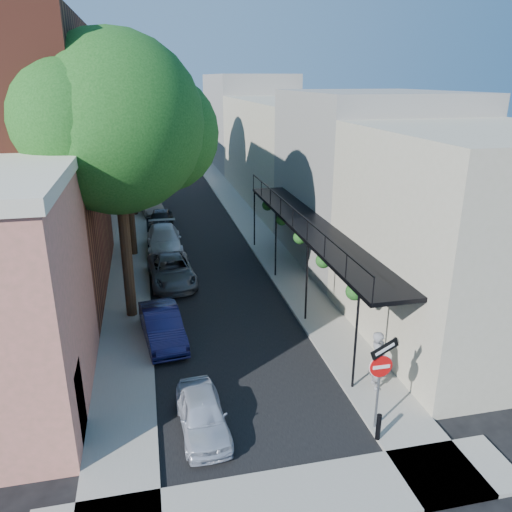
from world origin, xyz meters
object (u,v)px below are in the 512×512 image
parked_car_e (161,220)px  oak_mid (130,129)px  sign_post (381,370)px  pedestrian (377,360)px  parked_car_d (164,240)px  oak_far (132,99)px  bollard (378,427)px  parked_car_c (172,271)px  parked_car_a (202,414)px  parked_car_b (162,326)px  oak_near (127,127)px  parked_car_f (151,205)px

parked_car_e → oak_mid: bearing=-99.3°
sign_post → pedestrian: size_ratio=1.49×
parked_car_d → oak_far: bearing=98.4°
bollard → parked_car_e: parked_car_e is taller
bollard → pedestrian: (1.02, 2.33, 0.60)m
parked_car_c → pedestrian: pedestrian is taller
sign_post → bollard: size_ratio=3.74×
oak_mid → oak_far: size_ratio=0.86×
parked_car_a → pedestrian: bearing=4.9°
oak_mid → parked_car_d: (1.39, 0.20, -6.36)m
oak_mid → oak_far: 9.12m
parked_car_a → pedestrian: size_ratio=1.63×
parked_car_b → pedestrian: (6.62, -4.77, 0.48)m
parked_car_d → parked_car_e: bearing=90.2°
oak_near → parked_car_c: oak_near is taller
bollard → oak_mid: size_ratio=0.08×
oak_far → parked_car_f: oak_far is taller
parked_car_c → pedestrian: (5.91, -10.59, 0.48)m
bollard → parked_car_c: bearing=110.7°
oak_near → parked_car_f: bearing=87.4°
parked_car_e → parked_car_f: 4.23m
parked_car_b → parked_car_c: parked_car_b is taller
parked_car_b → parked_car_c: (0.71, 5.82, -0.00)m
sign_post → bollard: (-0.16, -0.47, -1.52)m
oak_near → parked_car_a: oak_near is taller
bollard → parked_car_b: (-5.60, 7.10, 0.13)m
parked_car_b → parked_car_a: bearing=-87.7°
pedestrian → parked_car_f: bearing=21.4°
bollard → parked_car_f: bearing=101.8°
bollard → parked_car_b: parked_car_b is taller
oak_far → parked_car_b: oak_far is taller
parked_car_d → pedestrian: bearing=-69.0°
oak_mid → parked_car_a: bearing=-84.0°
pedestrian → parked_car_d: bearing=27.4°
oak_mid → parked_car_c: oak_mid is taller
bollard → parked_car_c: parked_car_c is taller
oak_near → parked_car_e: (1.31, 12.77, -7.23)m
sign_post → parked_car_b: 8.89m
oak_far → parked_car_a: 26.40m
oak_mid → parked_car_b: bearing=-85.6°
oak_near → pedestrian: 12.47m
oak_mid → parked_car_f: 11.07m
parked_car_f → parked_car_c: bearing=-94.5°
oak_near → parked_car_e: size_ratio=2.99×
sign_post → oak_far: (-6.51, 26.30, 6.22)m
oak_far → bollard: bearing=-76.6°
sign_post → bollard: 1.60m
parked_car_b → parked_car_d: parked_car_d is taller
oak_mid → pedestrian: 18.10m
parked_car_e → parked_car_f: bearing=104.0°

